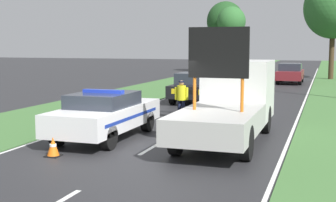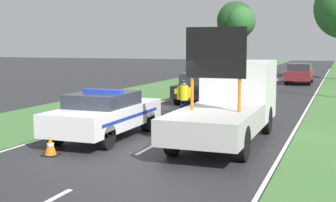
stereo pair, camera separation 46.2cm
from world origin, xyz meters
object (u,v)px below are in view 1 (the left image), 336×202
roadside_tree_near_left (231,22)px  roadside_tree_near_right (225,21)px  roadside_tree_mid_left (334,8)px  traffic_cone_centre_front (223,106)px  pedestrian_civilian (225,95)px  road_barrier (213,94)px  police_officer (181,96)px  queued_car_wagon_maroon (290,73)px  traffic_cone_near_police (53,147)px  police_car (106,114)px  queued_car_van_white (225,78)px  work_truck (231,101)px  queued_car_sedan_black (194,87)px

roadside_tree_near_left → roadside_tree_near_right: size_ratio=0.90×
roadside_tree_mid_left → traffic_cone_centre_front: bearing=-101.0°
pedestrian_civilian → traffic_cone_centre_front: bearing=89.2°
road_barrier → police_officer: 1.53m
police_officer → queued_car_wagon_maroon: (2.76, 19.36, -0.13)m
traffic_cone_near_police → queued_car_wagon_maroon: size_ratio=0.12×
police_car → road_barrier: 5.91m
pedestrian_civilian → queued_car_van_white: size_ratio=0.36×
traffic_cone_centre_front → road_barrier: bearing=-112.9°
road_barrier → roadside_tree_mid_left: roadside_tree_mid_left is taller
police_officer → roadside_tree_mid_left: 25.90m
queued_car_wagon_maroon → roadside_tree_near_right: roadside_tree_near_right is taller
police_officer → queued_car_wagon_maroon: 19.56m
police_officer → traffic_cone_centre_front: police_officer is taller
work_truck → queued_car_van_white: work_truck is taller
traffic_cone_near_police → police_car: bearing=85.1°
pedestrian_civilian → roadside_tree_near_left: 28.91m
road_barrier → roadside_tree_mid_left: (4.75, 23.57, 5.08)m
queued_car_van_white → queued_car_wagon_maroon: (3.68, 6.74, -0.01)m
police_car → roadside_tree_near_right: size_ratio=0.65×
police_car → queued_car_wagon_maroon: bearing=84.7°
traffic_cone_near_police → pedestrian_civilian: bearing=69.5°
police_officer → roadside_tree_near_right: bearing=-63.3°
queued_car_wagon_maroon → roadside_tree_near_left: roadside_tree_near_left is taller
pedestrian_civilian → queued_car_van_white: (-2.47, 11.77, -0.14)m
pedestrian_civilian → queued_car_sedan_black: pedestrian_civilian is taller
police_car → police_officer: 4.49m
road_barrier → traffic_cone_centre_front: road_barrier is taller
pedestrian_civilian → roadside_tree_mid_left: (4.18, 23.88, 5.07)m
police_officer → queued_car_sedan_black: (-1.07, 5.63, -0.14)m
queued_car_wagon_maroon → police_officer: bearing=81.9°
queued_car_van_white → road_barrier: bearing=99.5°
police_car → queued_car_sedan_black: size_ratio=1.21×
police_car → traffic_cone_near_police: (-0.23, -2.65, -0.52)m
roadside_tree_mid_left → work_truck: bearing=-96.5°
road_barrier → traffic_cone_near_police: 8.52m
police_officer → traffic_cone_centre_front: size_ratio=2.27×
queued_car_wagon_maroon → pedestrian_civilian: bearing=86.3°
queued_car_sedan_black → traffic_cone_centre_front: bearing=122.2°
work_truck → queued_car_van_white: 16.07m
work_truck → traffic_cone_near_police: bearing=47.8°
police_car → road_barrier: size_ratio=1.37×
traffic_cone_centre_front → queued_car_wagon_maroon: (1.47, 17.47, 0.45)m
road_barrier → queued_car_van_white: size_ratio=0.81×
queued_car_wagon_maroon → roadside_tree_near_left: (-6.49, 9.60, 4.38)m
traffic_cone_near_police → roadside_tree_mid_left: size_ratio=0.06×
traffic_cone_centre_front → roadside_tree_near_right: bearing=101.8°
police_officer → queued_car_wagon_maroon: bearing=-80.2°
queued_car_sedan_black → roadside_tree_mid_left: size_ratio=0.47×
queued_car_van_white → roadside_tree_near_right: bearing=-78.2°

